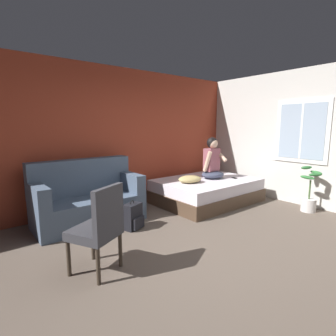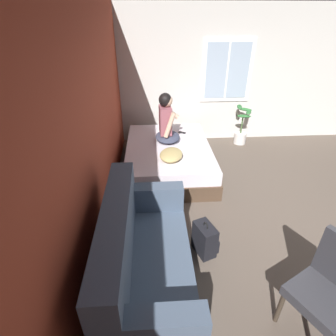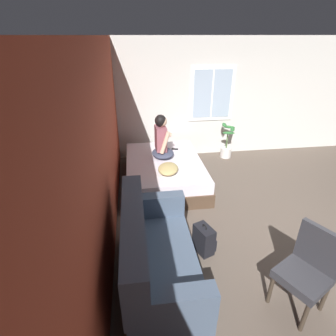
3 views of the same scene
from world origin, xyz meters
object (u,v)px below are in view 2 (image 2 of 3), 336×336
at_px(cell_phone, 182,133).
at_px(potted_plant, 241,130).
at_px(side_chair, 329,288).
at_px(backpack, 205,239).
at_px(bed, 168,157).
at_px(couch, 143,261).
at_px(person_seated, 167,123).
at_px(throw_pillow, 171,155).

height_order(cell_phone, potted_plant, potted_plant).
height_order(side_chair, backpack, side_chair).
height_order(bed, couch, couch).
xyz_separation_m(couch, side_chair, (-0.49, -1.56, 0.14)).
xyz_separation_m(cell_phone, potted_plant, (0.47, -1.35, -0.18)).
distance_m(cell_phone, potted_plant, 1.44).
bearing_deg(bed, person_seated, 5.34).
xyz_separation_m(bed, person_seated, (0.19, 0.02, 0.60)).
height_order(backpack, potted_plant, potted_plant).
xyz_separation_m(couch, potted_plant, (3.44, -2.06, -0.09)).
xyz_separation_m(couch, throw_pillow, (1.93, -0.42, 0.16)).
distance_m(person_seated, cell_phone, 0.60).
relative_size(bed, person_seated, 2.39).
height_order(side_chair, cell_phone, side_chair).
bearing_deg(person_seated, potted_plant, -63.73).
bearing_deg(couch, person_seated, -8.40).
bearing_deg(throw_pillow, backpack, -168.83).
xyz_separation_m(bed, side_chair, (-2.92, -1.16, 0.30)).
relative_size(person_seated, backpack, 1.91).
xyz_separation_m(person_seated, cell_phone, (0.35, -0.33, -0.35)).
distance_m(side_chair, cell_phone, 3.56).
relative_size(backpack, cell_phone, 3.18).
xyz_separation_m(throw_pillow, cell_phone, (1.04, -0.29, -0.07)).
xyz_separation_m(couch, cell_phone, (2.97, -0.71, 0.09)).
height_order(bed, backpack, bed).
height_order(person_seated, throw_pillow, person_seated).
bearing_deg(person_seated, backpack, -171.42).
bearing_deg(side_chair, person_seated, 20.71).
bearing_deg(cell_phone, side_chair, 34.67).
height_order(couch, person_seated, person_seated).
xyz_separation_m(bed, throw_pillow, (-0.50, -0.02, 0.31)).
bearing_deg(backpack, bed, 8.88).
distance_m(couch, cell_phone, 3.05).
distance_m(bed, backpack, 2.02).
height_order(side_chair, potted_plant, side_chair).
distance_m(side_chair, throw_pillow, 2.68).
height_order(side_chair, person_seated, person_seated).
bearing_deg(throw_pillow, person_seated, 2.78).
height_order(couch, cell_phone, couch).
bearing_deg(potted_plant, couch, 149.08).
distance_m(bed, person_seated, 0.63).
height_order(person_seated, backpack, person_seated).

